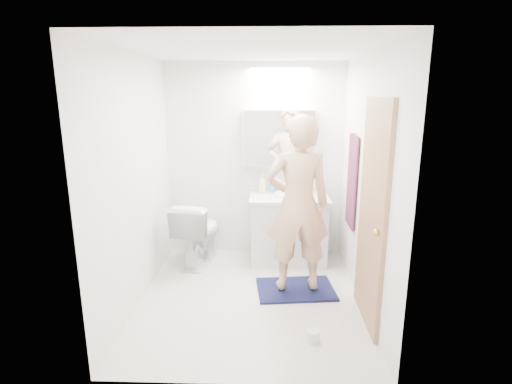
{
  "coord_description": "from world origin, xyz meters",
  "views": [
    {
      "loc": [
        0.18,
        -3.67,
        2.03
      ],
      "look_at": [
        0.05,
        0.25,
        1.05
      ],
      "focal_mm": 27.89,
      "sensor_mm": 36.0,
      "label": 1
    }
  ],
  "objects_px": {
    "toilet": "(198,232)",
    "person": "(298,205)",
    "soap_bottle_b": "(273,187)",
    "toilet_paper_roll": "(313,336)",
    "vanity_cabinet": "(289,230)",
    "toothbrush_cup": "(306,190)",
    "medicine_cabinet": "(279,138)",
    "soap_bottle_a": "(262,184)"
  },
  "relations": [
    {
      "from": "vanity_cabinet",
      "to": "medicine_cabinet",
      "type": "xyz_separation_m",
      "value": [
        -0.13,
        0.21,
        1.11
      ]
    },
    {
      "from": "soap_bottle_b",
      "to": "toilet_paper_roll",
      "type": "relative_size",
      "value": 1.4
    },
    {
      "from": "soap_bottle_a",
      "to": "soap_bottle_b",
      "type": "height_order",
      "value": "soap_bottle_a"
    },
    {
      "from": "person",
      "to": "vanity_cabinet",
      "type": "bearing_deg",
      "value": -93.02
    },
    {
      "from": "person",
      "to": "soap_bottle_b",
      "type": "xyz_separation_m",
      "value": [
        -0.24,
        0.98,
        -0.05
      ]
    },
    {
      "from": "vanity_cabinet",
      "to": "toilet",
      "type": "distance_m",
      "value": 1.1
    },
    {
      "from": "medicine_cabinet",
      "to": "toothbrush_cup",
      "type": "bearing_deg",
      "value": -8.44
    },
    {
      "from": "vanity_cabinet",
      "to": "toothbrush_cup",
      "type": "xyz_separation_m",
      "value": [
        0.21,
        0.16,
        0.47
      ]
    },
    {
      "from": "toothbrush_cup",
      "to": "toilet_paper_roll",
      "type": "bearing_deg",
      "value": -92.35
    },
    {
      "from": "toilet_paper_roll",
      "to": "vanity_cabinet",
      "type": "bearing_deg",
      "value": 94.54
    },
    {
      "from": "soap_bottle_b",
      "to": "toilet_paper_roll",
      "type": "xyz_separation_m",
      "value": [
        0.33,
        -1.87,
        -0.85
      ]
    },
    {
      "from": "person",
      "to": "toilet_paper_roll",
      "type": "distance_m",
      "value": 1.26
    },
    {
      "from": "vanity_cabinet",
      "to": "toilet_paper_roll",
      "type": "relative_size",
      "value": 8.18
    },
    {
      "from": "medicine_cabinet",
      "to": "toilet_paper_roll",
      "type": "height_order",
      "value": "medicine_cabinet"
    },
    {
      "from": "medicine_cabinet",
      "to": "person",
      "type": "distance_m",
      "value": 1.16
    },
    {
      "from": "toilet_paper_roll",
      "to": "toilet",
      "type": "bearing_deg",
      "value": 128.08
    },
    {
      "from": "toothbrush_cup",
      "to": "medicine_cabinet",
      "type": "bearing_deg",
      "value": 171.56
    },
    {
      "from": "person",
      "to": "toothbrush_cup",
      "type": "bearing_deg",
      "value": -106.04
    },
    {
      "from": "person",
      "to": "toothbrush_cup",
      "type": "xyz_separation_m",
      "value": [
        0.16,
        0.96,
        -0.08
      ]
    },
    {
      "from": "toilet",
      "to": "soap_bottle_a",
      "type": "height_order",
      "value": "soap_bottle_a"
    },
    {
      "from": "person",
      "to": "medicine_cabinet",
      "type": "bearing_deg",
      "value": -86.56
    },
    {
      "from": "person",
      "to": "toothbrush_cup",
      "type": "relative_size",
      "value": 20.28
    },
    {
      "from": "toilet",
      "to": "person",
      "type": "distance_m",
      "value": 1.44
    },
    {
      "from": "toilet",
      "to": "toothbrush_cup",
      "type": "distance_m",
      "value": 1.42
    },
    {
      "from": "medicine_cabinet",
      "to": "toothbrush_cup",
      "type": "xyz_separation_m",
      "value": [
        0.34,
        -0.05,
        -0.64
      ]
    },
    {
      "from": "toilet_paper_roll",
      "to": "soap_bottle_b",
      "type": "bearing_deg",
      "value": 100.02
    },
    {
      "from": "toilet",
      "to": "medicine_cabinet",
      "type": "bearing_deg",
      "value": -150.41
    },
    {
      "from": "toilet_paper_roll",
      "to": "soap_bottle_a",
      "type": "bearing_deg",
      "value": 104.12
    },
    {
      "from": "vanity_cabinet",
      "to": "medicine_cabinet",
      "type": "relative_size",
      "value": 1.02
    },
    {
      "from": "vanity_cabinet",
      "to": "toilet_paper_roll",
      "type": "height_order",
      "value": "vanity_cabinet"
    },
    {
      "from": "soap_bottle_a",
      "to": "vanity_cabinet",
      "type": "bearing_deg",
      "value": -24.56
    },
    {
      "from": "person",
      "to": "toothbrush_cup",
      "type": "height_order",
      "value": "person"
    },
    {
      "from": "soap_bottle_a",
      "to": "toilet",
      "type": "bearing_deg",
      "value": -161.02
    },
    {
      "from": "toothbrush_cup",
      "to": "toilet_paper_roll",
      "type": "height_order",
      "value": "toothbrush_cup"
    },
    {
      "from": "soap_bottle_b",
      "to": "medicine_cabinet",
      "type": "bearing_deg",
      "value": 23.58
    },
    {
      "from": "toilet",
      "to": "soap_bottle_b",
      "type": "height_order",
      "value": "soap_bottle_b"
    },
    {
      "from": "toilet",
      "to": "person",
      "type": "xyz_separation_m",
      "value": [
        1.14,
        -0.68,
        0.55
      ]
    },
    {
      "from": "toothbrush_cup",
      "to": "toilet_paper_roll",
      "type": "distance_m",
      "value": 2.02
    },
    {
      "from": "soap_bottle_b",
      "to": "toothbrush_cup",
      "type": "xyz_separation_m",
      "value": [
        0.41,
        -0.02,
        -0.04
      ]
    },
    {
      "from": "medicine_cabinet",
      "to": "toilet",
      "type": "xyz_separation_m",
      "value": [
        -0.97,
        -0.33,
        -1.11
      ]
    },
    {
      "from": "toilet",
      "to": "person",
      "type": "relative_size",
      "value": 0.44
    },
    {
      "from": "toilet",
      "to": "toothbrush_cup",
      "type": "relative_size",
      "value": 8.91
    }
  ]
}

